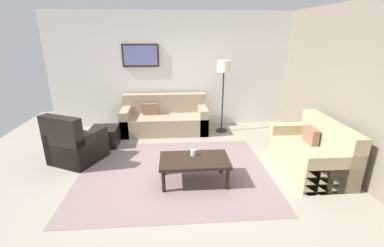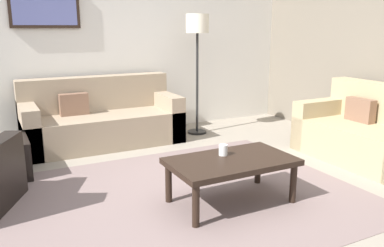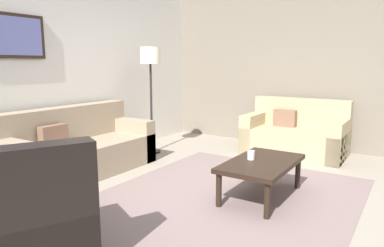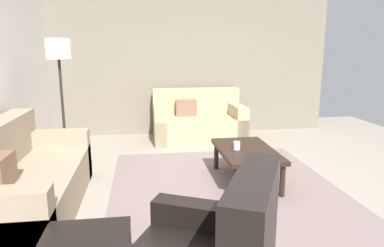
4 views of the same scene
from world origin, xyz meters
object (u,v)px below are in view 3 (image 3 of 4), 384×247
couch_loveseat (296,135)px  ottoman (22,202)px  lamp_standing (150,66)px  coffee_table (262,165)px  cup (251,155)px  couch_main (77,151)px  framed_artwork (11,36)px  armchair_leather (32,227)px

couch_loveseat → ottoman: couch_loveseat is taller
ottoman → lamp_standing: lamp_standing is taller
lamp_standing → coffee_table: bearing=-110.9°
cup → couch_loveseat: bearing=3.5°
couch_main → couch_loveseat: 3.41m
coffee_table → cup: (-0.01, 0.12, 0.10)m
couch_main → cup: bearing=-77.3°
framed_artwork → armchair_leather: bearing=-119.2°
cup → armchair_leather: bearing=161.1°
framed_artwork → lamp_standing: bearing=-16.0°
coffee_table → couch_loveseat: bearing=6.8°
couch_loveseat → cup: (-2.13, -0.13, 0.16)m
couch_main → ottoman: bearing=-147.5°
couch_loveseat → coffee_table: couch_loveseat is taller
couch_main → cup: (0.52, -2.29, 0.16)m
armchair_leather → lamp_standing: bearing=24.8°
couch_loveseat → armchair_leather: armchair_leather is taller
coffee_table → cup: cup is taller
lamp_standing → framed_artwork: 2.04m
cup → framed_artwork: 3.18m
ottoman → coffee_table: size_ratio=0.51×
couch_main → couch_loveseat: size_ratio=1.30×
coffee_table → lamp_standing: size_ratio=0.64×
couch_loveseat → framed_artwork: bearing=141.3°
ottoman → framed_artwork: (0.73, 1.21, 1.59)m
couch_loveseat → ottoman: (-3.92, 1.35, -0.10)m
couch_main → lamp_standing: lamp_standing is taller
cup → coffee_table: bearing=-85.7°
lamp_standing → framed_artwork: framed_artwork is taller
ottoman → lamp_standing: size_ratio=0.33×
couch_main → lamp_standing: (1.39, -0.15, 1.11)m
armchair_leather → framed_artwork: 2.68m
couch_loveseat → couch_main: bearing=140.8°
couch_loveseat → armchair_leather: 4.32m
ottoman → lamp_standing: bearing=13.9°
armchair_leather → ottoman: bearing=63.8°
couch_loveseat → ottoman: 4.14m
coffee_table → armchair_leather: bearing=158.3°
coffee_table → cup: size_ratio=11.27×
couch_loveseat → armchair_leather: size_ratio=1.46×
couch_loveseat → ottoman: size_ratio=2.79×
couch_main → armchair_leather: size_ratio=1.89×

